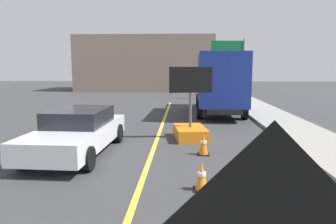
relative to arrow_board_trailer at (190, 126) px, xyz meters
The scene contains 8 objects.
lane_center_stripe 6.13m from the arrow_board_trailer, 101.77° to the right, with size 0.14×36.00×0.01m, color yellow.
arrow_board_trailer is the anchor object (origin of this frame).
box_truck 7.07m from the arrow_board_trailer, 74.86° to the left, with size 2.77×7.82×3.44m.
pickup_car 4.19m from the arrow_board_trailer, 148.53° to the right, with size 2.19×4.96×1.38m.
highway_guide_sign 15.51m from the arrow_board_trailer, 75.17° to the left, with size 2.79×0.26×5.00m.
far_building_block 26.06m from the arrow_board_trailer, 100.14° to the left, with size 15.26×7.15×6.10m, color gray.
traffic_cone_mid_lane 5.06m from the arrow_board_trailer, 88.39° to the right, with size 0.36×0.36×0.65m.
traffic_cone_far_lane 2.24m from the arrow_board_trailer, 80.67° to the right, with size 0.36×0.36×0.72m.
Camera 1 is at (0.97, 0.18, 2.70)m, focal length 34.00 mm.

